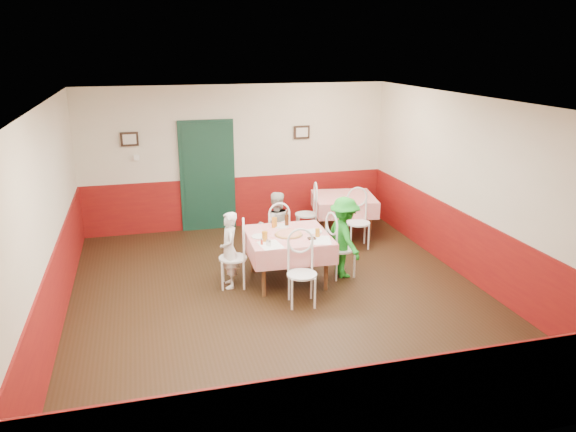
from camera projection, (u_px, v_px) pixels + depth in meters
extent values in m
plane|color=black|center=(282.00, 297.00, 8.15)|extent=(7.00, 7.00, 0.00)
plane|color=white|center=(281.00, 102.00, 7.33)|extent=(7.00, 7.00, 0.00)
cube|color=beige|center=(237.00, 157.00, 10.97)|extent=(6.00, 0.10, 2.80)
cube|color=beige|center=(389.00, 319.00, 4.51)|extent=(6.00, 0.10, 2.80)
cube|color=beige|center=(49.00, 221.00, 7.00)|extent=(0.10, 7.00, 2.80)
cube|color=beige|center=(473.00, 191.00, 8.48)|extent=(0.10, 7.00, 2.80)
cube|color=maroon|center=(238.00, 202.00, 11.22)|extent=(6.00, 0.03, 1.00)
cube|color=maroon|center=(382.00, 414.00, 4.78)|extent=(6.00, 0.03, 1.00)
cube|color=maroon|center=(59.00, 287.00, 7.27)|extent=(0.03, 7.00, 1.00)
cube|color=maroon|center=(467.00, 247.00, 8.74)|extent=(0.03, 7.00, 1.00)
cube|color=black|center=(208.00, 177.00, 10.88)|extent=(0.96, 0.06, 2.10)
cube|color=black|center=(129.00, 139.00, 10.30)|extent=(0.32, 0.03, 0.26)
cube|color=black|center=(302.00, 132.00, 11.12)|extent=(0.32, 0.03, 0.26)
cube|color=white|center=(137.00, 158.00, 10.43)|extent=(0.10, 0.03, 0.10)
cube|color=red|center=(288.00, 258.00, 8.61)|extent=(1.26, 1.26, 0.77)
cube|color=red|center=(344.00, 215.00, 10.76)|extent=(1.29, 1.29, 0.77)
cylinder|color=#B74723|center=(289.00, 234.00, 8.46)|extent=(0.41, 0.41, 0.03)
cylinder|color=white|center=(260.00, 236.00, 8.38)|extent=(0.26, 0.26, 0.01)
cylinder|color=white|center=(314.00, 232.00, 8.60)|extent=(0.26, 0.26, 0.01)
cylinder|color=white|center=(282.00, 226.00, 8.86)|extent=(0.26, 0.26, 0.01)
cylinder|color=#BF7219|center=(265.00, 236.00, 8.18)|extent=(0.08, 0.08, 0.15)
cylinder|color=#BF7219|center=(317.00, 233.00, 8.38)|extent=(0.07, 0.07, 0.13)
cylinder|color=#BF7219|center=(274.00, 222.00, 8.81)|extent=(0.09, 0.09, 0.16)
cylinder|color=#381C0A|center=(287.00, 219.00, 8.85)|extent=(0.06, 0.06, 0.23)
cylinder|color=silver|center=(267.00, 243.00, 8.01)|extent=(0.04, 0.04, 0.09)
cylinder|color=silver|center=(270.00, 244.00, 7.97)|extent=(0.04, 0.04, 0.09)
cylinder|color=#B23319|center=(262.00, 242.00, 8.05)|extent=(0.04, 0.04, 0.09)
cube|color=white|center=(270.00, 245.00, 8.05)|extent=(0.34, 0.43, 0.00)
cube|color=white|center=(320.00, 240.00, 8.24)|extent=(0.39, 0.46, 0.00)
cube|color=black|center=(312.00, 238.00, 8.29)|extent=(0.11, 0.09, 0.02)
imported|color=gray|center=(229.00, 250.00, 8.36)|extent=(0.29, 0.43, 1.17)
imported|color=gray|center=(276.00, 227.00, 9.39)|extent=(0.62, 0.51, 1.19)
imported|color=gray|center=(344.00, 237.00, 8.73)|extent=(0.57, 0.88, 1.28)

